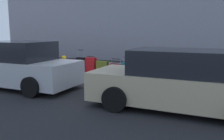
% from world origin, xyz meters
% --- Properties ---
extents(ground_plane, '(40.00, 40.00, 0.00)m').
position_xyz_m(ground_plane, '(0.00, 0.00, 0.00)').
color(ground_plane, black).
extents(sidewalk_curb, '(18.00, 5.00, 0.14)m').
position_xyz_m(sidewalk_curb, '(0.00, -2.50, 0.07)').
color(sidewalk_curb, '#9E9B93').
rests_on(sidewalk_curb, ground_plane).
extents(suitcase_olive_0, '(0.38, 0.27, 0.85)m').
position_xyz_m(suitcase_olive_0, '(-3.93, -0.91, 0.41)').
color(suitcase_olive_0, '#59601E').
rests_on(suitcase_olive_0, sidewalk_curb).
extents(suitcase_red_1, '(0.40, 0.25, 0.64)m').
position_xyz_m(suitcase_red_1, '(-3.45, -0.88, 0.43)').
color(suitcase_red_1, red).
rests_on(suitcase_red_1, sidewalk_curb).
extents(suitcase_black_2, '(0.37, 0.26, 0.97)m').
position_xyz_m(suitcase_black_2, '(-2.97, -0.88, 0.52)').
color(suitcase_black_2, black).
rests_on(suitcase_black_2, sidewalk_curb).
extents(suitcase_silver_3, '(0.37, 0.21, 0.99)m').
position_xyz_m(suitcase_silver_3, '(-2.51, -0.83, 0.47)').
color(suitcase_silver_3, '#9EA0A8').
rests_on(suitcase_silver_3, sidewalk_curb).
extents(suitcase_navy_4, '(0.37, 0.22, 0.77)m').
position_xyz_m(suitcase_navy_4, '(-2.05, -0.79, 0.40)').
color(suitcase_navy_4, navy).
rests_on(suitcase_navy_4, sidewalk_curb).
extents(suitcase_teal_5, '(0.50, 0.27, 0.87)m').
position_xyz_m(suitcase_teal_5, '(-1.52, -0.78, 0.46)').
color(suitcase_teal_5, '#0F606B').
rests_on(suitcase_teal_5, sidewalk_curb).
extents(suitcase_maroon_6, '(0.49, 0.24, 0.77)m').
position_xyz_m(suitcase_maroon_6, '(-0.94, -0.89, 0.42)').
color(suitcase_maroon_6, maroon).
rests_on(suitcase_maroon_6, sidewalk_curb).
extents(suitcase_olive_7, '(0.50, 0.26, 0.70)m').
position_xyz_m(suitcase_olive_7, '(-0.36, -0.79, 0.46)').
color(suitcase_olive_7, '#59601E').
rests_on(suitcase_olive_7, sidewalk_curb).
extents(suitcase_red_8, '(0.44, 0.25, 0.82)m').
position_xyz_m(suitcase_red_8, '(0.20, -0.82, 0.52)').
color(suitcase_red_8, red).
rests_on(suitcase_red_8, sidewalk_curb).
extents(suitcase_black_9, '(0.37, 0.23, 1.08)m').
position_xyz_m(suitcase_black_9, '(0.70, -0.81, 0.51)').
color(suitcase_black_9, black).
rests_on(suitcase_black_9, sidewalk_curb).
extents(fire_hydrant, '(0.39, 0.21, 0.78)m').
position_xyz_m(fire_hydrant, '(1.62, -0.83, 0.55)').
color(fire_hydrant, '#D89E0C').
rests_on(fire_hydrant, sidewalk_curb).
extents(bollard_post, '(0.13, 0.13, 0.78)m').
position_xyz_m(bollard_post, '(2.33, -0.68, 0.53)').
color(bollard_post, brown).
rests_on(bollard_post, sidewalk_curb).
extents(parked_car_beige_0, '(4.68, 2.14, 1.54)m').
position_xyz_m(parked_car_beige_0, '(-3.92, 1.64, 0.72)').
color(parked_car_beige_0, tan).
rests_on(parked_car_beige_0, ground_plane).
extents(parked_car_silver_1, '(4.38, 2.15, 1.64)m').
position_xyz_m(parked_car_silver_1, '(1.70, 1.64, 0.77)').
color(parked_car_silver_1, '#B2B5BA').
rests_on(parked_car_silver_1, ground_plane).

